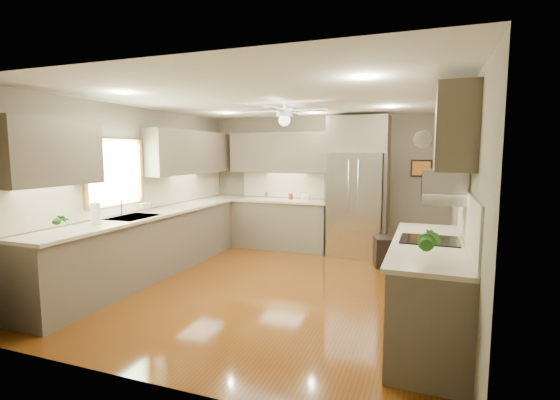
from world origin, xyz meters
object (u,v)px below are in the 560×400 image
Objects in this scene: bowl at (306,199)px; stool at (388,252)px; refrigerator at (357,189)px; microwave at (444,186)px; soap_bottle at (145,206)px; canister_b at (266,195)px; potted_plant_right at (429,241)px; potted_plant_left at (59,220)px; paper_towel at (96,213)px; canister_d at (291,196)px.

stool is (1.57, -0.60, -0.73)m from bowl.
refrigerator is 1.26m from stool.
soap_bottle is at bearing 173.08° from microwave.
canister_b is 0.67× the size of soap_bottle.
microwave is (0.12, 1.00, 0.37)m from potted_plant_right.
paper_towel is (0.02, 0.52, 0.01)m from potted_plant_left.
microwave is 1.04× the size of stool.
potted_plant_right is 0.14× the size of refrigerator.
soap_bottle is 0.56× the size of potted_plant_right.
stool is (2.37, -0.62, -0.77)m from canister_b.
paper_towel is (-3.26, -2.75, 0.84)m from stool.
soap_bottle is (-1.02, -2.28, 0.02)m from canister_b.
potted_plant_left is at bearing -178.25° from potted_plant_right.
canister_b reaches higher than stool.
canister_b is 4.80m from potted_plant_right.
potted_plant_right is at bearing -20.60° from soap_bottle.
canister_d is at bearing 123.16° from potted_plant_right.
bowl is 0.08× the size of refrigerator.
stool is at bearing 100.58° from potted_plant_right.
refrigerator is (2.66, 3.82, 0.11)m from potted_plant_left.
canister_b is 2.57m from stool.
microwave is at bearing -63.91° from refrigerator.
bowl is at bearing 177.46° from refrigerator.
canister_b is 1.77m from refrigerator.
stool is at bearing 25.95° from soap_bottle.
stool is at bearing 40.16° from paper_towel.
soap_bottle is 3.86m from stool.
canister_b is at bearing 76.96° from potted_plant_left.
potted_plant_left is 0.49× the size of microwave.
soap_bottle is 1.11m from paper_towel.
microwave reaches higher than canister_d.
microwave is (3.09, -2.78, 0.47)m from canister_b.
microwave is at bearing -6.92° from soap_bottle.
potted_plant_left is at bearing -91.81° from paper_towel.
canister_d is at bearing 177.46° from refrigerator.
microwave is at bearing 15.65° from potted_plant_left.
refrigerator reaches higher than soap_bottle.
potted_plant_right reaches higher than canister_d.
bowl is (1.71, 3.87, -0.11)m from potted_plant_left.
potted_plant_right is at bearing -5.92° from paper_towel.
potted_plant_right is at bearing -60.08° from bowl.
potted_plant_left reaches higher than canister_b.
potted_plant_right is 3.90m from refrigerator.
potted_plant_left is 0.51× the size of stool.
potted_plant_left is 4.23m from bowl.
soap_bottle is (-1.53, -2.26, 0.03)m from canister_d.
stool is (-0.59, 3.15, -0.87)m from potted_plant_right.
canister_b reaches higher than canister_d.
canister_b is at bearing 75.30° from paper_towel.
refrigerator is 4.64× the size of stool.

